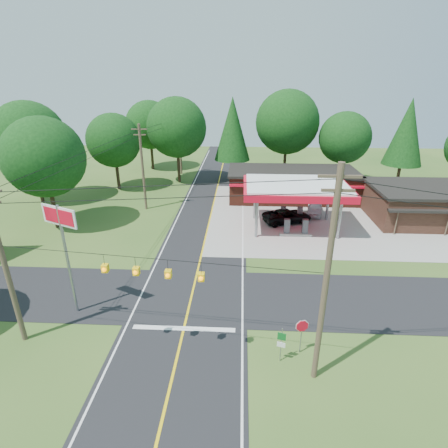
{
  "coord_description": "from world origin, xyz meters",
  "views": [
    {
      "loc": [
        3.45,
        -21.23,
        14.64
      ],
      "look_at": [
        2.0,
        7.0,
        2.8
      ],
      "focal_mm": 28.0,
      "sensor_mm": 36.0,
      "label": 1
    }
  ],
  "objects_px": {
    "suv_car": "(287,216)",
    "sedan_car": "(315,208)",
    "gas_canopy": "(296,189)",
    "octagonal_stop_sign": "(302,329)",
    "big_stop_sign": "(62,234)"
  },
  "relations": [
    {
      "from": "suv_car",
      "to": "big_stop_sign",
      "type": "height_order",
      "value": "big_stop_sign"
    },
    {
      "from": "suv_car",
      "to": "octagonal_stop_sign",
      "type": "distance_m",
      "value": 19.88
    },
    {
      "from": "gas_canopy",
      "to": "suv_car",
      "type": "height_order",
      "value": "gas_canopy"
    },
    {
      "from": "gas_canopy",
      "to": "sedan_car",
      "type": "distance_m",
      "value": 6.31
    },
    {
      "from": "big_stop_sign",
      "to": "octagonal_stop_sign",
      "type": "distance_m",
      "value": 15.4
    },
    {
      "from": "sedan_car",
      "to": "octagonal_stop_sign",
      "type": "height_order",
      "value": "octagonal_stop_sign"
    },
    {
      "from": "sedan_car",
      "to": "octagonal_stop_sign",
      "type": "xyz_separation_m",
      "value": [
        -5.0,
        -22.54,
        1.0
      ]
    },
    {
      "from": "gas_canopy",
      "to": "suv_car",
      "type": "xyz_separation_m",
      "value": [
        -0.5,
        1.5,
        -3.53
      ]
    },
    {
      "from": "big_stop_sign",
      "to": "octagonal_stop_sign",
      "type": "bearing_deg",
      "value": -12.19
    },
    {
      "from": "octagonal_stop_sign",
      "to": "big_stop_sign",
      "type": "bearing_deg",
      "value": 167.81
    },
    {
      "from": "suv_car",
      "to": "sedan_car",
      "type": "relative_size",
      "value": 1.3
    },
    {
      "from": "gas_canopy",
      "to": "octagonal_stop_sign",
      "type": "distance_m",
      "value": 18.58
    },
    {
      "from": "sedan_car",
      "to": "big_stop_sign",
      "type": "xyz_separation_m",
      "value": [
        -19.52,
        -19.4,
        5.08
      ]
    },
    {
      "from": "gas_canopy",
      "to": "sedan_car",
      "type": "bearing_deg",
      "value": 54.73
    },
    {
      "from": "suv_car",
      "to": "octagonal_stop_sign",
      "type": "bearing_deg",
      "value": 157.52
    }
  ]
}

